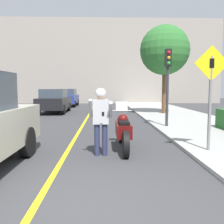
% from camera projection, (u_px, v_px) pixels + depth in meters
% --- Properties ---
extents(ground_plane, '(80.00, 80.00, 0.00)m').
position_uv_depth(ground_plane, '(75.00, 209.00, 3.60)').
color(ground_plane, '#38383A').
extents(road_center_line, '(0.12, 36.00, 0.01)m').
position_uv_depth(road_center_line, '(78.00, 134.00, 9.55)').
color(road_center_line, yellow).
rests_on(road_center_line, ground).
extents(building_backdrop, '(28.00, 1.20, 9.69)m').
position_uv_depth(building_backdrop, '(101.00, 61.00, 29.01)').
color(building_backdrop, gray).
rests_on(building_backdrop, ground).
extents(motorcycle, '(0.62, 2.42, 1.33)m').
position_uv_depth(motorcycle, '(123.00, 131.00, 7.08)').
color(motorcycle, black).
rests_on(motorcycle, ground).
extents(person_biker, '(0.59, 0.48, 1.74)m').
position_uv_depth(person_biker, '(101.00, 114.00, 6.36)').
color(person_biker, '#282D4C').
rests_on(person_biker, ground).
extents(crossing_sign, '(0.91, 0.08, 2.72)m').
position_uv_depth(crossing_sign, '(211.00, 88.00, 6.47)').
color(crossing_sign, slate).
rests_on(crossing_sign, sidewalk_curb).
extents(traffic_light, '(0.26, 0.30, 3.29)m').
position_uv_depth(traffic_light, '(168.00, 72.00, 10.65)').
color(traffic_light, '#2D2D30').
rests_on(traffic_light, sidewalk_curb).
extents(street_tree, '(3.19, 3.19, 5.68)m').
position_uv_depth(street_tree, '(165.00, 50.00, 16.08)').
color(street_tree, brown).
rests_on(street_tree, sidewalk_curb).
extents(parked_car_black, '(1.88, 4.20, 1.68)m').
position_uv_depth(parked_car_black, '(54.00, 101.00, 17.64)').
color(parked_car_black, black).
rests_on(parked_car_black, ground).
extents(parked_car_blue, '(1.88, 4.20, 1.68)m').
position_uv_depth(parked_car_blue, '(67.00, 97.00, 23.98)').
color(parked_car_blue, black).
rests_on(parked_car_blue, ground).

